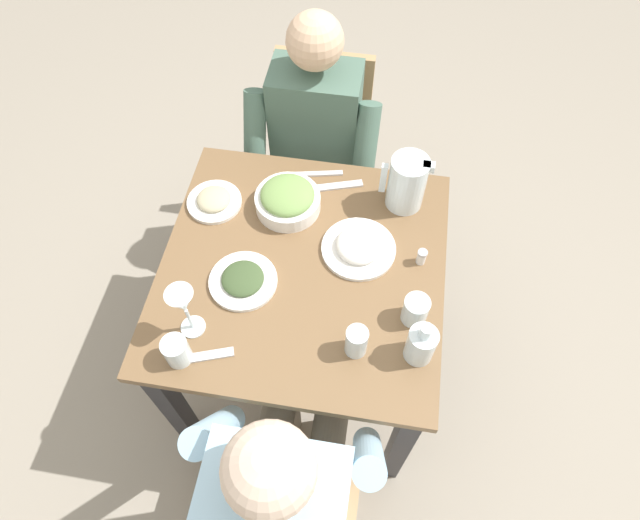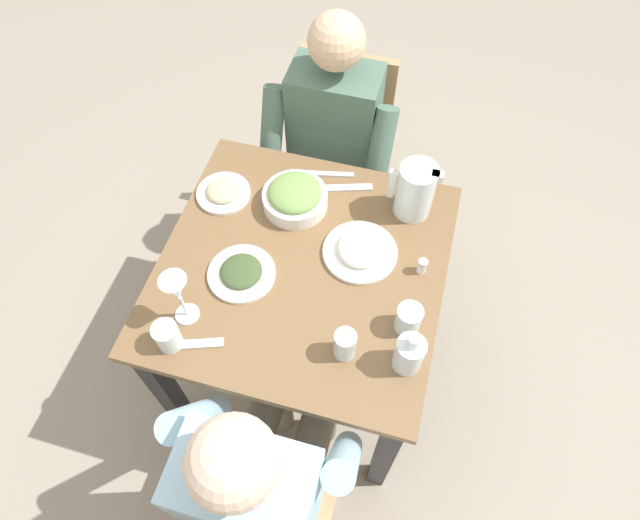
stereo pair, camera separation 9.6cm
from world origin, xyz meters
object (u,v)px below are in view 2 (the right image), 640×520
object	(u,v)px
plate_dolmas	(241,273)
oil_carafe	(409,355)
dining_table	(303,286)
water_pitcher	(415,190)
diner_near	(328,155)
water_glass_center	(345,344)
plate_beans	(223,192)
salad_bowl	(295,197)
water_glass_far_right	(408,319)
chair_near	(340,145)
salt_shaker	(422,266)
wine_glass	(177,291)
plate_yoghurt	(360,250)
water_glass_by_pitcher	(167,336)
diner_far	(266,465)

from	to	relation	value
plate_dolmas	oil_carafe	xyz separation A→B (m)	(-0.53, 0.15, 0.04)
dining_table	water_pitcher	xyz separation A→B (m)	(-0.28, -0.30, 0.23)
diner_near	water_glass_center	bearing A→B (deg)	108.00
plate_beans	diner_near	bearing A→B (deg)	-124.95
diner_near	salad_bowl	bearing A→B (deg)	87.16
diner_near	water_glass_far_right	bearing A→B (deg)	121.20
plate_dolmas	water_glass_far_right	xyz separation A→B (m)	(-0.51, 0.04, 0.03)
chair_near	water_glass_far_right	distance (m)	1.02
dining_table	plate_dolmas	size ratio (longest dim) A/B	4.22
water_glass_far_right	oil_carafe	world-z (taller)	oil_carafe
salt_shaker	water_glass_far_right	bearing A→B (deg)	87.63
chair_near	salad_bowl	size ratio (longest dim) A/B	4.07
plate_beans	salt_shaker	bearing A→B (deg)	170.05
chair_near	wine_glass	bearing A→B (deg)	78.84
diner_near	plate_dolmas	size ratio (longest dim) A/B	5.64
plate_beans	plate_yoghurt	bearing A→B (deg)	167.66
plate_beans	plate_yoghurt	world-z (taller)	plate_yoghurt
wine_glass	salt_shaker	distance (m)	0.71
plate_dolmas	plate_yoghurt	world-z (taller)	plate_yoghurt
water_glass_far_right	water_glass_center	bearing A→B (deg)	39.21
plate_dolmas	plate_yoghurt	distance (m)	0.37
water_glass_by_pitcher	wine_glass	xyz separation A→B (m)	(-0.01, -0.09, 0.10)
oil_carafe	wine_glass	bearing A→B (deg)	2.01
diner_far	water_pitcher	world-z (taller)	diner_far
water_glass_far_right	wine_glass	world-z (taller)	wine_glass
diner_near	water_pitcher	distance (m)	0.49
plate_beans	water_glass_far_right	xyz separation A→B (m)	(-0.67, 0.31, 0.03)
dining_table	oil_carafe	world-z (taller)	oil_carafe
oil_carafe	salt_shaker	distance (m)	0.30
water_glass_far_right	wine_glass	size ratio (longest dim) A/B	0.47
plate_dolmas	salt_shaker	xyz separation A→B (m)	(-0.51, -0.16, 0.01)
water_glass_far_right	diner_near	bearing A→B (deg)	-58.80
plate_dolmas	diner_near	bearing A→B (deg)	-98.39
diner_near	chair_near	bearing A→B (deg)	-90.00
plate_yoghurt	plate_dolmas	bearing A→B (deg)	27.61
plate_dolmas	oil_carafe	bearing A→B (deg)	164.59
diner_near	water_glass_far_right	distance (m)	0.81
chair_near	salt_shaker	bearing A→B (deg)	121.28
diner_far	plate_beans	world-z (taller)	diner_far
water_glass_center	salt_shaker	bearing A→B (deg)	-116.72
plate_beans	water_glass_center	bearing A→B (deg)	140.05
diner_far	water_glass_center	size ratio (longest dim) A/B	11.21
diner_far	water_glass_center	xyz separation A→B (m)	(-0.13, -0.32, 0.17)
water_pitcher	plate_beans	distance (m)	0.62
chair_near	plate_yoghurt	world-z (taller)	chair_near
diner_far	oil_carafe	world-z (taller)	diner_far
diner_near	plate_dolmas	bearing A→B (deg)	81.61
diner_far	plate_yoghurt	world-z (taller)	diner_far
dining_table	diner_far	xyz separation A→B (m)	(-0.06, 0.56, 0.01)
diner_far	wine_glass	size ratio (longest dim) A/B	5.86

